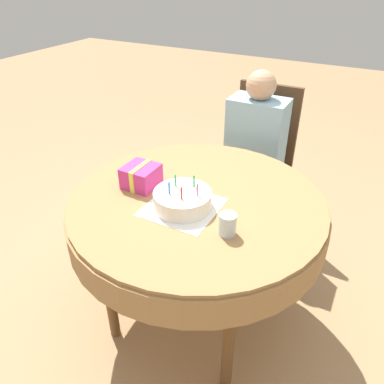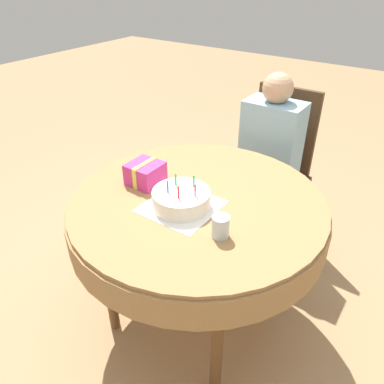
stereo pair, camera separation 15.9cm
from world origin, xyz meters
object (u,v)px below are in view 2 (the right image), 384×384
Objects in this scene: person at (269,151)px; drinking_glass at (220,227)px; chair at (273,166)px; gift_box at (145,173)px; birthday_cake at (181,199)px.

drinking_glass is at bearing -76.14° from person.
chair is 0.99m from gift_box.
chair reaches higher than gift_box.
gift_box is at bearing -107.73° from person.
gift_box is (-0.26, -0.80, 0.14)m from person.
chair is at bearing 102.36° from drinking_glass.
birthday_cake is 1.62× the size of gift_box.
birthday_cake is at bearing -90.32° from person.
person is 0.98m from drinking_glass.
chair reaches higher than drinking_glass.
gift_box is at bearing -105.73° from chair.
birthday_cake is 0.26m from gift_box.
drinking_glass is 0.51m from gift_box.
person is 0.85m from gift_box.
gift_box reaches higher than drinking_glass.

